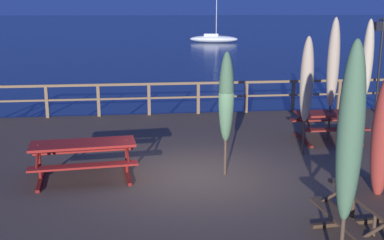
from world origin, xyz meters
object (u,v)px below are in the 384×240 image
Objects in this scene: picnic_table_mid_right at (328,120)px; patio_umbrella_short_front at (383,139)px; patio_umbrella_tall_back_right at (226,98)px; lamp_post_hooked at (379,51)px; picnic_table_front_left at (83,152)px; patio_umbrella_short_back at (333,63)px; patio_umbrella_tall_mid_right at (368,59)px; picnic_table_back_right at (376,209)px; patio_umbrella_tall_mid_left at (350,135)px; sailboat_distant at (214,39)px; patio_umbrella_short_mid at (307,80)px.

picnic_table_mid_right is 5.86m from patio_umbrella_short_front.
patio_umbrella_tall_back_right is 8.17m from lamp_post_hooked.
picnic_table_front_left is 6.84m from patio_umbrella_short_back.
picnic_table_front_left is 0.69× the size of patio_umbrella_short_back.
patio_umbrella_short_back is at bearing 35.99° from patio_umbrella_tall_back_right.
patio_umbrella_tall_mid_right is 1.87m from lamp_post_hooked.
picnic_table_back_right is (4.65, -3.41, -0.02)m from picnic_table_front_left.
sailboat_distant is (7.36, 54.09, -2.20)m from patio_umbrella_tall_mid_left.
picnic_table_mid_right is 1.53m from patio_umbrella_short_back.
patio_umbrella_short_back is 4.11m from patio_umbrella_tall_back_right.
patio_umbrella_tall_back_right is 1.03× the size of patio_umbrella_short_front.
picnic_table_mid_right is at bearing 45.64° from patio_umbrella_short_mid.
picnic_table_front_left is 0.72× the size of patio_umbrella_tall_mid_left.
picnic_table_back_right is at bearing -106.17° from patio_umbrella_short_back.
patio_umbrella_short_mid reaches higher than picnic_table_front_left.
patio_umbrella_tall_mid_left reaches higher than picnic_table_mid_right.
patio_umbrella_tall_back_right is 0.84× the size of patio_umbrella_tall_mid_left.
lamp_post_hooked is at bearing 41.09° from patio_umbrella_tall_back_right.
patio_umbrella_tall_mid_right is at bearing 37.70° from patio_umbrella_tall_back_right.
lamp_post_hooked is (3.97, 4.12, 0.29)m from patio_umbrella_short_mid.
picnic_table_front_left is at bearing -155.13° from patio_umbrella_tall_mid_right.
patio_umbrella_short_mid is 5.73m from lamp_post_hooked.
patio_umbrella_short_mid is at bearing 29.77° from patio_umbrella_tall_back_right.
picnic_table_front_left is at bearing 143.74° from picnic_table_back_right.
patio_umbrella_tall_mid_right is 1.00× the size of lamp_post_hooked.
patio_umbrella_tall_mid_left is 54.63m from sailboat_distant.
patio_umbrella_short_mid is at bearing 11.76° from picnic_table_front_left.
picnic_table_mid_right is at bearing -133.83° from lamp_post_hooked.
picnic_table_mid_right is at bearing 74.13° from picnic_table_back_right.
lamp_post_hooked reaches higher than picnic_table_front_left.
patio_umbrella_short_back reaches higher than patio_umbrella_tall_mid_left.
picnic_table_mid_right is 5.82m from picnic_table_back_right.
patio_umbrella_tall_mid_left is (3.67, -4.41, 1.44)m from picnic_table_front_left.
patio_umbrella_short_back reaches higher than lamp_post_hooked.
patio_umbrella_tall_mid_left is (0.69, -4.24, 0.33)m from patio_umbrella_tall_back_right.
picnic_table_back_right is at bearing -96.40° from patio_umbrella_short_mid.
picnic_table_front_left is at bearing -160.45° from patio_umbrella_short_back.
sailboat_distant is at bearing 86.22° from patio_umbrella_tall_mid_right.
picnic_table_back_right is 0.53× the size of patio_umbrella_tall_mid_right.
patio_umbrella_short_mid is at bearing 84.00° from patio_umbrella_short_front.
patio_umbrella_short_front is 53.44m from sailboat_distant.
patio_umbrella_short_mid is 0.37× the size of sailboat_distant.
picnic_table_front_left is at bearing 144.41° from patio_umbrella_short_front.
sailboat_distant reaches higher than patio_umbrella_tall_back_right.
patio_umbrella_tall_mid_right reaches higher than patio_umbrella_tall_mid_left.
patio_umbrella_tall_back_right is (2.98, -0.17, 1.11)m from picnic_table_front_left.
patio_umbrella_short_front is 7.81m from patio_umbrella_tall_mid_right.
sailboat_distant reaches higher than lamp_post_hooked.
patio_umbrella_short_mid is 0.89× the size of lamp_post_hooked.
patio_umbrella_tall_back_right reaches higher than patio_umbrella_short_front.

